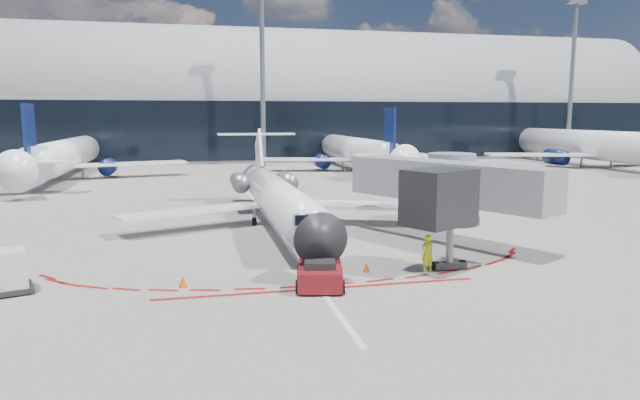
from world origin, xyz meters
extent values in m
plane|color=gray|center=(0.00, 0.00, 0.00)|extent=(260.00, 260.00, 0.00)
cube|color=silver|center=(0.00, 2.00, 0.01)|extent=(0.25, 40.00, 0.01)
cube|color=maroon|center=(0.00, -11.50, 0.01)|extent=(14.00, 0.25, 0.01)
cube|color=#9B9EA1|center=(0.00, 65.00, 5.00)|extent=(150.00, 24.00, 10.00)
cylinder|color=#9B9EA1|center=(0.00, 65.00, 10.00)|extent=(150.00, 24.00, 24.00)
cube|color=black|center=(0.00, 52.95, 5.00)|extent=(150.00, 0.20, 9.00)
cube|color=gray|center=(9.00, -4.50, 3.60)|extent=(8.22, 12.61, 2.30)
cube|color=black|center=(5.95, -10.24, 3.60)|extent=(3.86, 3.44, 2.60)
cylinder|color=slate|center=(6.75, -9.84, 1.20)|extent=(0.36, 0.36, 2.40)
cube|color=black|center=(6.75, -9.84, 0.22)|extent=(1.60, 0.60, 0.30)
cylinder|color=gray|center=(12.05, 1.24, 2.40)|extent=(3.20, 3.20, 4.80)
cylinder|color=black|center=(12.05, 1.24, 0.25)|extent=(4.00, 4.00, 0.50)
cylinder|color=slate|center=(5.00, 48.00, 12.50)|extent=(0.70, 0.70, 25.00)
cylinder|color=slate|center=(55.00, 48.00, 12.50)|extent=(0.70, 0.70, 25.00)
cylinder|color=white|center=(0.13, 1.10, 2.08)|extent=(2.39, 19.47, 2.39)
cone|color=black|center=(0.13, -9.88, 2.08)|extent=(2.39, 2.48, 2.39)
cone|color=white|center=(0.13, 12.43, 2.08)|extent=(2.39, 3.19, 2.39)
cube|color=black|center=(0.13, -8.46, 2.57)|extent=(1.50, 1.24, 0.49)
cube|color=white|center=(-5.36, 2.42, 1.28)|extent=(9.48, 5.62, 0.27)
cube|color=white|center=(5.62, 2.42, 1.28)|extent=(9.48, 5.62, 0.27)
cube|color=white|center=(0.13, 11.54, 4.20)|extent=(0.22, 4.15, 4.23)
cube|color=white|center=(0.13, 13.40, 5.80)|extent=(6.37, 1.42, 0.14)
cylinder|color=slate|center=(-1.68, 8.88, 2.30)|extent=(1.33, 3.01, 1.33)
cylinder|color=slate|center=(1.95, 8.88, 2.30)|extent=(1.33, 3.01, 1.33)
cylinder|color=black|center=(0.13, -7.05, 0.25)|extent=(0.19, 0.50, 0.50)
cylinder|color=black|center=(-1.20, 3.31, 0.28)|extent=(0.27, 0.57, 0.57)
cylinder|color=black|center=(1.46, 3.31, 0.28)|extent=(0.27, 0.57, 0.57)
cylinder|color=slate|center=(0.13, -7.05, 0.49)|extent=(0.16, 0.16, 0.97)
cube|color=#580C0F|center=(0.09, -11.15, 0.51)|extent=(2.45, 3.31, 0.84)
cube|color=black|center=(0.03, -11.42, 1.07)|extent=(1.51, 1.37, 0.33)
cylinder|color=slate|center=(0.52, -9.14, 0.33)|extent=(0.60, 2.39, 0.09)
cylinder|color=black|center=(-1.00, -11.96, 0.30)|extent=(0.38, 0.64, 0.60)
cylinder|color=black|center=(0.74, -12.34, 0.30)|extent=(0.38, 0.64, 0.60)
cylinder|color=black|center=(-0.56, -9.96, 0.30)|extent=(0.38, 0.64, 0.60)
cylinder|color=black|center=(1.17, -10.33, 0.30)|extent=(0.38, 0.64, 0.60)
imported|color=#DBFE1A|center=(5.54, -10.01, 0.91)|extent=(0.74, 0.55, 1.83)
cube|color=black|center=(-12.87, -9.23, 0.18)|extent=(2.38, 2.20, 0.21)
cube|color=silver|center=(-12.87, -9.23, 1.05)|extent=(1.95, 1.89, 1.56)
cylinder|color=black|center=(-11.93, -9.57, 0.10)|extent=(0.15, 0.22, 0.19)
cylinder|color=black|center=(-12.34, -8.37, 0.10)|extent=(0.15, 0.22, 0.19)
cone|color=#E84A04|center=(-5.72, -9.97, 0.27)|extent=(0.39, 0.39, 0.53)
cone|color=#E84A04|center=(2.74, -9.37, 0.23)|extent=(0.33, 0.33, 0.46)
camera|label=1|loc=(-5.15, -34.47, 7.36)|focal=32.00mm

